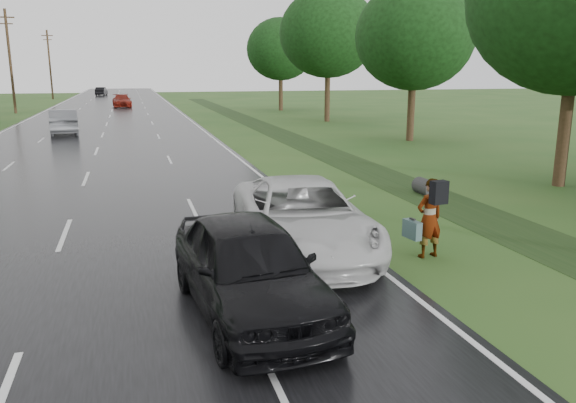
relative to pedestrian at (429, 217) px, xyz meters
The scene contains 16 objects.
road 41.86m from the pedestrian, 101.27° to the left, with size 14.00×180.00×0.04m, color black.
edge_stripe_east 41.08m from the pedestrian, 91.99° to the left, with size 0.12×180.00×0.01m, color silver.
edge_stripe_west 43.68m from the pedestrian, 109.99° to the left, with size 0.12×180.00×0.01m, color silver.
center_line 41.86m from the pedestrian, 101.27° to the left, with size 0.12×180.00×0.01m, color silver.
drainage_ditch 15.15m from the pedestrian, 77.31° to the left, with size 2.20×120.00×0.56m.
utility_pole_far 54.09m from the pedestrian, 108.80° to the left, with size 1.60×0.26×10.00m.
utility_pole_distant 82.99m from the pedestrian, 102.10° to the left, with size 1.60×0.26×10.00m.
tree_east_c 23.00m from the pedestrian, 63.44° to the left, with size 7.00×7.00×9.29m.
tree_east_d 35.92m from the pedestrian, 74.22° to the left, with size 8.00×8.00×10.76m.
tree_east_f 49.24m from the pedestrian, 79.02° to the left, with size 7.20×7.20×9.62m.
pedestrian is the anchor object (origin of this frame).
white_pickup 2.88m from the pedestrian, 158.72° to the left, with size 2.76×5.99×1.66m, color silver.
dark_sedan 4.95m from the pedestrian, 156.72° to the right, with size 2.00×4.96×1.69m, color black.
silver_sedan 31.35m from the pedestrian, 109.91° to the left, with size 1.71×4.91×1.62m, color gray.
far_car_red 58.46m from the pedestrian, 97.05° to the left, with size 2.03×5.00×1.45m, color maroon.
far_car_dark 92.08m from the pedestrian, 96.76° to the left, with size 1.48×4.25×1.40m, color black.
Camera 1 is at (1.82, -6.97, 4.17)m, focal length 35.00 mm.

